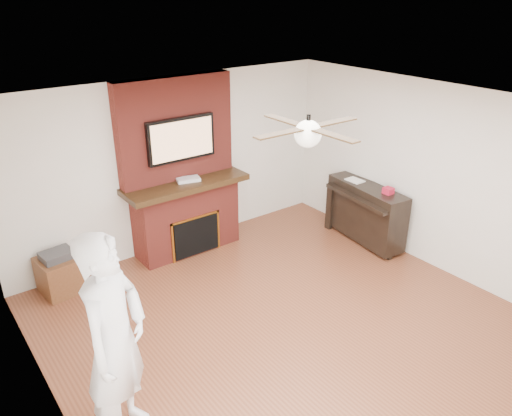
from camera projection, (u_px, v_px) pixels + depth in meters
room_shell at (303, 235)px, 5.11m from camera, size 5.36×5.86×2.86m
fireplace at (183, 185)px, 7.07m from camera, size 1.78×0.64×2.50m
tv at (181, 139)px, 6.76m from camera, size 1.00×0.08×0.60m
ceiling_fan at (308, 133)px, 4.67m from camera, size 1.21×1.21×0.31m
person at (115, 342)px, 3.99m from camera, size 0.86×0.82×1.96m
side_table at (60, 273)px, 6.31m from camera, size 0.54×0.54×0.57m
piano at (365, 212)px, 7.49m from camera, size 0.66×1.40×0.98m
cable_box at (188, 179)px, 6.98m from camera, size 0.36×0.26×0.05m
candle_orange at (191, 251)px, 7.23m from camera, size 0.07×0.07×0.13m
candle_cream at (198, 247)px, 7.38m from camera, size 0.07×0.07×0.10m
candle_blue at (207, 246)px, 7.41m from camera, size 0.06×0.06×0.09m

